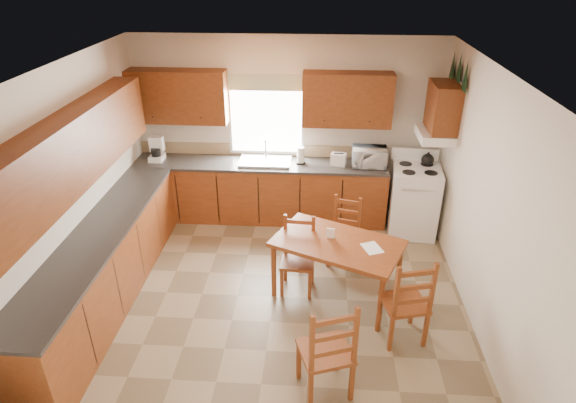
# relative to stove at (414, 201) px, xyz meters

# --- Properties ---
(floor) EXTENTS (4.50, 4.50, 0.00)m
(floor) POSITION_rel_stove_xyz_m (-1.88, -1.70, -0.49)
(floor) COLOR #837153
(floor) RESTS_ON ground
(ceiling) EXTENTS (4.50, 4.50, 0.00)m
(ceiling) POSITION_rel_stove_xyz_m (-1.88, -1.70, 2.21)
(ceiling) COLOR #985323
(ceiling) RESTS_ON floor
(wall_left) EXTENTS (4.50, 4.50, 0.00)m
(wall_left) POSITION_rel_stove_xyz_m (-4.13, -1.70, 0.86)
(wall_left) COLOR beige
(wall_left) RESTS_ON floor
(wall_right) EXTENTS (4.50, 4.50, 0.00)m
(wall_right) POSITION_rel_stove_xyz_m (0.37, -1.70, 0.86)
(wall_right) COLOR beige
(wall_right) RESTS_ON floor
(wall_back) EXTENTS (4.50, 4.50, 0.00)m
(wall_back) POSITION_rel_stove_xyz_m (-1.88, 0.55, 0.86)
(wall_back) COLOR beige
(wall_back) RESTS_ON floor
(wall_front) EXTENTS (4.50, 4.50, 0.00)m
(wall_front) POSITION_rel_stove_xyz_m (-1.88, -3.95, 0.86)
(wall_front) COLOR beige
(wall_front) RESTS_ON floor
(lower_cab_back) EXTENTS (3.75, 0.60, 0.88)m
(lower_cab_back) POSITION_rel_stove_xyz_m (-2.25, 0.25, -0.05)
(lower_cab_back) COLOR brown
(lower_cab_back) RESTS_ON floor
(lower_cab_left) EXTENTS (0.60, 3.60, 0.88)m
(lower_cab_left) POSITION_rel_stove_xyz_m (-3.83, -1.85, -0.05)
(lower_cab_left) COLOR brown
(lower_cab_left) RESTS_ON floor
(counter_back) EXTENTS (3.75, 0.63, 0.04)m
(counter_back) POSITION_rel_stove_xyz_m (-2.25, 0.25, 0.41)
(counter_back) COLOR #353230
(counter_back) RESTS_ON lower_cab_back
(counter_left) EXTENTS (0.63, 3.60, 0.04)m
(counter_left) POSITION_rel_stove_xyz_m (-3.83, -1.85, 0.41)
(counter_left) COLOR #353230
(counter_left) RESTS_ON lower_cab_left
(backsplash) EXTENTS (3.75, 0.01, 0.18)m
(backsplash) POSITION_rel_stove_xyz_m (-2.25, 0.54, 0.52)
(backsplash) COLOR #947E59
(backsplash) RESTS_ON counter_back
(upper_cab_back_left) EXTENTS (1.41, 0.33, 0.75)m
(upper_cab_back_left) POSITION_rel_stove_xyz_m (-3.43, 0.39, 1.36)
(upper_cab_back_left) COLOR brown
(upper_cab_back_left) RESTS_ON wall_back
(upper_cab_back_right) EXTENTS (1.25, 0.33, 0.75)m
(upper_cab_back_right) POSITION_rel_stove_xyz_m (-1.02, 0.39, 1.36)
(upper_cab_back_right) COLOR brown
(upper_cab_back_right) RESTS_ON wall_back
(upper_cab_left) EXTENTS (0.33, 3.60, 0.75)m
(upper_cab_left) POSITION_rel_stove_xyz_m (-3.96, -1.85, 1.36)
(upper_cab_left) COLOR brown
(upper_cab_left) RESTS_ON wall_left
(upper_cab_stove) EXTENTS (0.33, 0.62, 0.62)m
(upper_cab_stove) POSITION_rel_stove_xyz_m (0.20, -0.05, 1.41)
(upper_cab_stove) COLOR brown
(upper_cab_stove) RESTS_ON wall_right
(range_hood) EXTENTS (0.44, 0.62, 0.12)m
(range_hood) POSITION_rel_stove_xyz_m (0.15, -0.05, 1.03)
(range_hood) COLOR white
(range_hood) RESTS_ON wall_right
(window_frame) EXTENTS (1.13, 0.02, 1.18)m
(window_frame) POSITION_rel_stove_xyz_m (-2.18, 0.52, 1.06)
(window_frame) COLOR white
(window_frame) RESTS_ON wall_back
(window_pane) EXTENTS (1.05, 0.01, 1.10)m
(window_pane) POSITION_rel_stove_xyz_m (-2.18, 0.52, 1.06)
(window_pane) COLOR white
(window_pane) RESTS_ON wall_back
(window_valance) EXTENTS (1.19, 0.01, 0.24)m
(window_valance) POSITION_rel_stove_xyz_m (-2.18, 0.49, 1.56)
(window_valance) COLOR #537343
(window_valance) RESTS_ON wall_back
(sink_basin) EXTENTS (0.75, 0.45, 0.04)m
(sink_basin) POSITION_rel_stove_xyz_m (-2.18, 0.25, 0.45)
(sink_basin) COLOR silver
(sink_basin) RESTS_ON counter_back
(pine_decal_a) EXTENTS (0.22, 0.22, 0.36)m
(pine_decal_a) POSITION_rel_stove_xyz_m (0.33, -0.37, 1.89)
(pine_decal_a) COLOR black
(pine_decal_a) RESTS_ON wall_right
(pine_decal_b) EXTENTS (0.22, 0.22, 0.36)m
(pine_decal_b) POSITION_rel_stove_xyz_m (0.33, -0.05, 1.93)
(pine_decal_b) COLOR black
(pine_decal_b) RESTS_ON wall_right
(pine_decal_c) EXTENTS (0.22, 0.22, 0.36)m
(pine_decal_c) POSITION_rel_stove_xyz_m (0.33, 0.27, 1.89)
(pine_decal_c) COLOR black
(pine_decal_c) RESTS_ON wall_right
(stove) EXTENTS (0.73, 0.75, 0.98)m
(stove) POSITION_rel_stove_xyz_m (0.00, 0.00, 0.00)
(stove) COLOR white
(stove) RESTS_ON floor
(coffeemaker) EXTENTS (0.28, 0.30, 0.35)m
(coffeemaker) POSITION_rel_stove_xyz_m (-3.80, 0.24, 0.60)
(coffeemaker) COLOR white
(coffeemaker) RESTS_ON counter_back
(paper_towel) EXTENTS (0.14, 0.14, 0.25)m
(paper_towel) POSITION_rel_stove_xyz_m (-1.66, 0.27, 0.55)
(paper_towel) COLOR white
(paper_towel) RESTS_ON counter_back
(toaster) EXTENTS (0.24, 0.18, 0.18)m
(toaster) POSITION_rel_stove_xyz_m (-1.10, 0.24, 0.52)
(toaster) COLOR white
(toaster) RESTS_ON counter_back
(microwave) EXTENTS (0.46, 0.34, 0.27)m
(microwave) POSITION_rel_stove_xyz_m (-0.66, 0.25, 0.57)
(microwave) COLOR white
(microwave) RESTS_ON counter_back
(dining_table) EXTENTS (1.63, 1.32, 0.76)m
(dining_table) POSITION_rel_stove_xyz_m (-1.15, -1.61, -0.11)
(dining_table) COLOR brown
(dining_table) RESTS_ON floor
(chair_near_left) EXTENTS (0.57, 0.56, 1.08)m
(chair_near_left) POSITION_rel_stove_xyz_m (-1.28, -3.02, 0.05)
(chair_near_left) COLOR brown
(chair_near_left) RESTS_ON floor
(chair_near_right) EXTENTS (0.52, 0.51, 1.04)m
(chair_near_right) POSITION_rel_stove_xyz_m (-0.46, -2.26, 0.03)
(chair_near_right) COLOR brown
(chair_near_right) RESTS_ON floor
(chair_far_left) EXTENTS (0.42, 0.40, 0.94)m
(chair_far_left) POSITION_rel_stove_xyz_m (-1.61, -1.52, -0.02)
(chair_far_left) COLOR brown
(chair_far_left) RESTS_ON floor
(chair_far_right) EXTENTS (0.46, 0.44, 0.90)m
(chair_far_right) POSITION_rel_stove_xyz_m (-1.04, -0.89, -0.04)
(chair_far_right) COLOR brown
(chair_far_right) RESTS_ON floor
(table_paper) EXTENTS (0.26, 0.30, 0.00)m
(table_paper) POSITION_rel_stove_xyz_m (-0.77, -1.72, 0.27)
(table_paper) COLOR white
(table_paper) RESTS_ON dining_table
(table_card) EXTENTS (0.10, 0.03, 0.13)m
(table_card) POSITION_rel_stove_xyz_m (-1.23, -1.53, 0.33)
(table_card) COLOR white
(table_card) RESTS_ON dining_table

